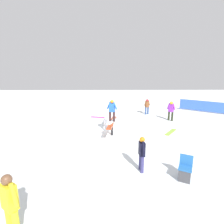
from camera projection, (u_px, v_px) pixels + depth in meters
name	position (u px, v px, depth m)	size (l,w,h in m)	color
ground_plane	(112.00, 135.00, 10.71)	(60.00, 60.00, 0.00)	white
rail_feature	(112.00, 124.00, 10.55)	(2.70, 0.67, 0.85)	black
snow_kicker_ramp	(116.00, 121.00, 12.71)	(1.80, 1.50, 0.66)	white
main_rider_on_rail	(112.00, 111.00, 10.38)	(1.35, 0.76, 1.33)	silver
bystander_black	(142.00, 152.00, 6.62)	(0.63, 0.22, 1.39)	navy
bystander_yellow	(10.00, 203.00, 3.85)	(0.45, 0.61, 1.59)	gold
bystander_purple	(171.00, 110.00, 13.83)	(0.55, 0.56, 1.56)	black
bystander_brown	(147.00, 106.00, 16.04)	(0.34, 0.60, 1.42)	navy
loose_snowboard_lime	(171.00, 132.00, 11.22)	(1.55, 0.28, 0.02)	#96D13D
loose_snowboard_magenta	(98.00, 117.00, 15.03)	(1.37, 0.28, 0.02)	#CB228F
folding_chair	(185.00, 169.00, 6.14)	(0.60, 0.60, 0.88)	#3F3F44
safety_fence	(206.00, 106.00, 16.84)	(3.28, 3.86, 1.10)	blue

